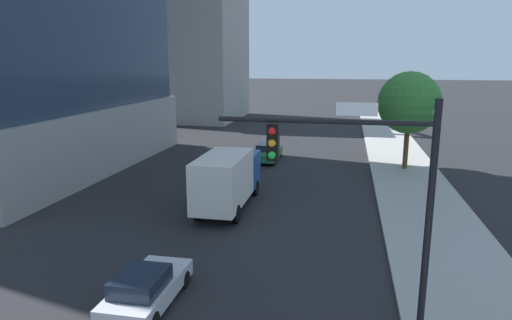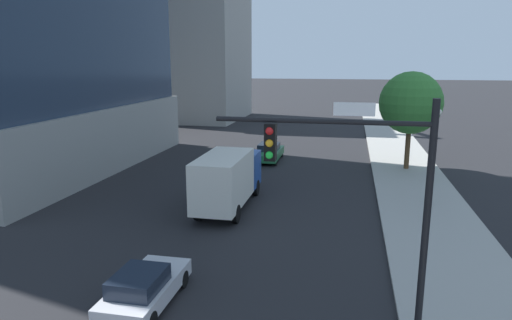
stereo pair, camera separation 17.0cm
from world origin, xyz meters
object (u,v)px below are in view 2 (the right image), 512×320
(street_lamp, at_px, (435,142))
(car_green, at_px, (269,152))
(traffic_light_pole, at_px, (359,178))
(box_truck, at_px, (228,177))
(car_silver, at_px, (144,288))
(construction_building, at_px, (191,8))
(street_tree, at_px, (411,103))

(street_lamp, height_order, car_green, street_lamp)
(traffic_light_pole, xyz_separation_m, box_truck, (-6.72, 10.69, -3.09))
(car_silver, distance_m, car_green, 23.05)
(construction_building, distance_m, street_lamp, 45.48)
(construction_building, relative_size, street_lamp, 7.03)
(traffic_light_pole, xyz_separation_m, street_lamp, (4.30, 13.40, -1.17))
(traffic_light_pole, bearing_deg, construction_building, 114.48)
(car_green, bearing_deg, construction_building, 121.31)
(construction_building, relative_size, car_green, 8.01)
(box_truck, bearing_deg, construction_building, 112.13)
(car_green, bearing_deg, traffic_light_pole, -73.89)
(street_tree, bearing_deg, car_green, 173.01)
(street_tree, relative_size, box_truck, 0.99)
(street_lamp, xyz_separation_m, car_silver, (-11.02, -13.18, -3.01))
(street_lamp, relative_size, car_green, 1.14)
(street_tree, height_order, car_silver, street_tree)
(street_tree, height_order, car_green, street_tree)
(street_lamp, distance_m, car_silver, 17.44)
(construction_building, height_order, car_silver, construction_building)
(car_silver, relative_size, box_truck, 0.56)
(traffic_light_pole, xyz_separation_m, car_green, (-6.72, 23.27, -4.17))
(traffic_light_pole, height_order, street_lamp, traffic_light_pole)
(street_lamp, bearing_deg, street_tree, 92.48)
(construction_building, height_order, street_lamp, construction_building)
(car_green, distance_m, box_truck, 12.62)
(construction_building, bearing_deg, street_lamp, -53.10)
(construction_building, xyz_separation_m, car_silver, (15.42, -48.40, -14.35))
(street_tree, bearing_deg, construction_building, 134.36)
(street_tree, bearing_deg, car_silver, -116.11)
(street_lamp, height_order, box_truck, street_lamp)
(street_tree, xyz_separation_m, car_silver, (-10.65, -21.74, -4.34))
(car_silver, height_order, car_green, car_green)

